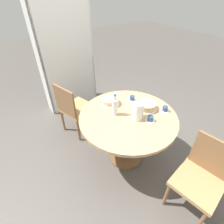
{
  "coord_description": "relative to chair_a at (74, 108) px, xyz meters",
  "views": [
    {
      "loc": [
        -1.03,
        -1.17,
        1.99
      ],
      "look_at": [
        0.0,
        0.33,
        0.58
      ],
      "focal_mm": 28.0,
      "sensor_mm": 36.0,
      "label": 1
    }
  ],
  "objects": [
    {
      "name": "ground_plane",
      "position": [
        0.32,
        -0.85,
        -0.46
      ],
      "size": [
        14.0,
        14.0,
        0.0
      ],
      "primitive_type": "plane",
      "color": "#56514C"
    },
    {
      "name": "dining_table",
      "position": [
        0.32,
        -0.85,
        0.12
      ],
      "size": [
        1.13,
        1.13,
        0.73
      ],
      "color": "brown",
      "rests_on": "ground_plane"
    },
    {
      "name": "chair_a",
      "position": [
        0.0,
        0.0,
        0.0
      ],
      "size": [
        0.52,
        0.52,
        0.85
      ],
      "rotation": [
        0.0,
        0.0,
        1.86
      ],
      "color": "olive",
      "rests_on": "ground_plane"
    },
    {
      "name": "chair_b",
      "position": [
        0.53,
        -1.73,
        0.0
      ],
      "size": [
        0.49,
        0.49,
        0.85
      ],
      "rotation": [
        0.0,
        0.0,
        4.88
      ],
      "color": "olive",
      "rests_on": "ground_plane"
    },
    {
      "name": "bookshelf",
      "position": [
        0.27,
        0.75,
        0.46
      ],
      "size": [
        0.9,
        0.28,
        1.97
      ],
      "rotation": [
        0.0,
        0.0,
        3.14
      ],
      "color": "silver",
      "rests_on": "ground_plane"
    },
    {
      "name": "coffee_pot",
      "position": [
        0.37,
        -0.94,
        0.38
      ],
      "size": [
        0.12,
        0.12,
        0.24
      ],
      "color": "white",
      "rests_on": "dining_table"
    },
    {
      "name": "water_bottle",
      "position": [
        0.21,
        -0.74,
        0.38
      ],
      "size": [
        0.06,
        0.06,
        0.27
      ],
      "color": "silver",
      "rests_on": "dining_table"
    },
    {
      "name": "cake_main",
      "position": [
        0.58,
        -0.87,
        0.31
      ],
      "size": [
        0.25,
        0.25,
        0.09
      ],
      "color": "white",
      "rests_on": "dining_table"
    },
    {
      "name": "cake_second",
      "position": [
        0.28,
        -0.54,
        0.31
      ],
      "size": [
        0.23,
        0.23,
        0.08
      ],
      "color": "white",
      "rests_on": "dining_table"
    },
    {
      "name": "cup_a",
      "position": [
        0.46,
        -1.06,
        0.3
      ],
      "size": [
        0.12,
        0.12,
        0.06
      ],
      "color": "silver",
      "rests_on": "dining_table"
    },
    {
      "name": "cup_b",
      "position": [
        0.56,
        -0.63,
        0.3
      ],
      "size": [
        0.12,
        0.12,
        0.06
      ],
      "color": "silver",
      "rests_on": "dining_table"
    },
    {
      "name": "cup_c",
      "position": [
        0.73,
        -1.03,
        0.3
      ],
      "size": [
        0.12,
        0.12,
        0.06
      ],
      "color": "silver",
      "rests_on": "dining_table"
    }
  ]
}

